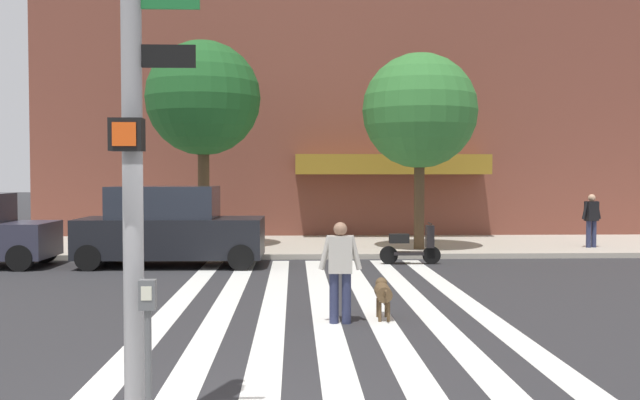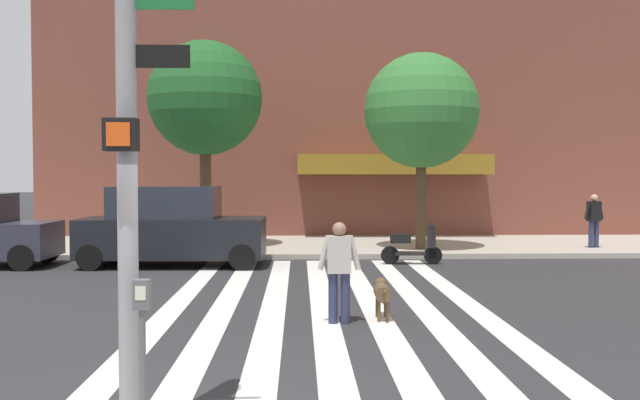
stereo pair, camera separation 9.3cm
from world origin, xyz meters
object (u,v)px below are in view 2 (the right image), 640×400
at_px(parking_meter_curbside, 142,335).
at_px(street_tree_nearest, 205,99).
at_px(street_tree_middle, 421,111).
at_px(parked_car_behind_first, 171,228).
at_px(dog_on_leash, 382,292).
at_px(pedestrian_dog_walker, 339,266).
at_px(pedestrian_bystander, 594,218).
at_px(parked_scooter, 412,246).
at_px(traffic_light_pole, 125,47).

relative_size(parking_meter_curbside, street_tree_nearest, 0.21).
height_order(street_tree_nearest, street_tree_middle, street_tree_nearest).
distance_m(parking_meter_curbside, street_tree_nearest, 16.11).
bearing_deg(parked_car_behind_first, street_tree_middle, 20.04).
bearing_deg(parking_meter_curbside, parked_car_behind_first, 99.17).
xyz_separation_m(parked_car_behind_first, dog_on_leash, (4.73, -6.87, -0.56)).
height_order(pedestrian_dog_walker, pedestrian_bystander, pedestrian_bystander).
bearing_deg(pedestrian_bystander, street_tree_nearest, 177.91).
bearing_deg(street_tree_nearest, parked_scooter, -27.41).
relative_size(parked_car_behind_first, parked_scooter, 2.93).
relative_size(parked_car_behind_first, dog_on_leash, 5.03).
xyz_separation_m(traffic_light_pole, parking_meter_curbside, (0.16, -0.17, -2.49)).
bearing_deg(pedestrian_bystander, dog_on_leash, -128.47).
bearing_deg(parking_meter_curbside, street_tree_middle, 71.46).
distance_m(traffic_light_pole, street_tree_middle, 15.70).
height_order(traffic_light_pole, parking_meter_curbside, traffic_light_pole).
distance_m(street_tree_middle, pedestrian_bystander, 6.27).
xyz_separation_m(street_tree_nearest, pedestrian_bystander, (11.92, -0.43, -3.63)).
relative_size(parking_meter_curbside, pedestrian_bystander, 0.83).
relative_size(parked_scooter, pedestrian_bystander, 1.00).
height_order(parked_scooter, pedestrian_bystander, pedestrian_bystander).
distance_m(traffic_light_pole, pedestrian_bystander, 18.51).
relative_size(parking_meter_curbside, dog_on_leash, 1.43).
bearing_deg(pedestrian_dog_walker, pedestrian_bystander, 49.92).
height_order(parked_scooter, street_tree_middle, street_tree_middle).
bearing_deg(street_tree_middle, parked_car_behind_first, -159.96).
distance_m(parking_meter_curbside, pedestrian_bystander, 18.40).
height_order(parked_scooter, street_tree_nearest, street_tree_nearest).
relative_size(pedestrian_dog_walker, pedestrian_bystander, 1.00).
xyz_separation_m(parking_meter_curbside, parked_scooter, (4.36, 12.56, -0.55)).
relative_size(street_tree_nearest, street_tree_middle, 1.08).
bearing_deg(street_tree_middle, traffic_light_pole, -109.29).
bearing_deg(parked_car_behind_first, street_tree_nearest, 81.44).
distance_m(dog_on_leash, pedestrian_bystander, 12.34).
distance_m(parking_meter_curbside, parked_scooter, 13.31).
relative_size(parked_car_behind_first, street_tree_nearest, 0.76).
height_order(traffic_light_pole, parked_scooter, traffic_light_pole).
relative_size(street_tree_nearest, dog_on_leash, 6.65).
bearing_deg(parked_car_behind_first, pedestrian_dog_walker, -60.97).
bearing_deg(pedestrian_bystander, street_tree_middle, -177.77).
distance_m(street_tree_nearest, street_tree_middle, 6.59).
bearing_deg(parked_scooter, street_tree_middle, 74.62).
bearing_deg(traffic_light_pole, street_tree_nearest, 95.03).
bearing_deg(parked_car_behind_first, pedestrian_bystander, 12.60).
bearing_deg(street_tree_nearest, street_tree_middle, -5.61).
distance_m(parked_scooter, street_tree_nearest, 7.86).
height_order(traffic_light_pole, street_tree_middle, street_tree_middle).
relative_size(pedestrian_dog_walker, dog_on_leash, 1.72).
bearing_deg(street_tree_nearest, pedestrian_dog_walker, -71.33).
distance_m(parking_meter_curbside, dog_on_leash, 6.20).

